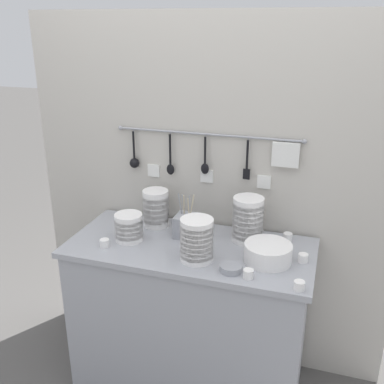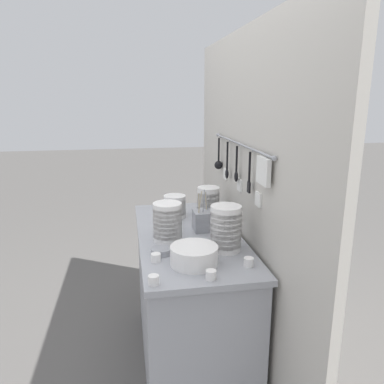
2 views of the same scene
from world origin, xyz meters
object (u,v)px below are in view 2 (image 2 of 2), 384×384
object	(u,v)px
cup_by_caddy	(249,262)
cup_edge_far	(156,258)
steel_mixing_bowl	(161,251)
bowl_stack_short_front	(226,228)
plate_stack	(194,255)
cup_back_left	(157,211)
cutlery_caddy	(204,220)
cup_front_left	(211,275)
bowl_stack_nested_right	(175,206)
cup_beside_plates	(154,280)
bowl_stack_tall_left	(168,222)
bowl_stack_back_corner	(208,203)

from	to	relation	value
cup_by_caddy	cup_edge_far	bearing A→B (deg)	-106.33
steel_mixing_bowl	cup_edge_far	xyz separation A→B (m)	(0.09, -0.03, 0.01)
bowl_stack_short_front	plate_stack	bearing A→B (deg)	-54.00
plate_stack	cup_back_left	distance (m)	0.81
bowl_stack_short_front	steel_mixing_bowl	xyz separation A→B (m)	(-0.01, -0.33, -0.10)
cutlery_caddy	cup_by_caddy	bearing A→B (deg)	11.73
plate_stack	cup_front_left	world-z (taller)	plate_stack
bowl_stack_nested_right	cup_edge_far	size ratio (longest dim) A/B	3.07
bowl_stack_short_front	cup_beside_plates	bearing A→B (deg)	-52.32
plate_stack	cup_by_caddy	distance (m)	0.26
cup_edge_far	plate_stack	bearing A→B (deg)	71.64
bowl_stack_short_front	cup_beside_plates	world-z (taller)	bowl_stack_short_front
bowl_stack_tall_left	plate_stack	xyz separation A→B (m)	(0.32, 0.09, -0.06)
bowl_stack_short_front	plate_stack	world-z (taller)	bowl_stack_short_front
steel_mixing_bowl	cup_front_left	size ratio (longest dim) A/B	2.20
bowl_stack_nested_right	cup_back_left	bearing A→B (deg)	-128.10
bowl_stack_back_corner	bowl_stack_tall_left	bearing A→B (deg)	-42.32
cup_front_left	cup_by_caddy	distance (m)	0.22
bowl_stack_back_corner	cup_back_left	world-z (taller)	bowl_stack_back_corner
bowl_stack_back_corner	bowl_stack_tall_left	size ratio (longest dim) A/B	0.98
bowl_stack_back_corner	plate_stack	xyz separation A→B (m)	(0.65, -0.21, -0.06)
bowl_stack_back_corner	cup_front_left	bearing A→B (deg)	-11.58
bowl_stack_short_front	cup_by_caddy	size ratio (longest dim) A/B	5.03
plate_stack	cup_by_caddy	xyz separation A→B (m)	(0.07, 0.25, -0.02)
cutlery_caddy	cup_edge_far	size ratio (longest dim) A/B	5.27
bowl_stack_tall_left	bowl_stack_short_front	bearing A→B (deg)	55.67
bowl_stack_tall_left	cup_back_left	bearing A→B (deg)	-177.76
steel_mixing_bowl	bowl_stack_short_front	bearing A→B (deg)	88.70
steel_mixing_bowl	cup_edge_far	size ratio (longest dim) A/B	2.20
bowl_stack_back_corner	bowl_stack_short_front	world-z (taller)	bowl_stack_short_front
cutlery_caddy	cup_beside_plates	size ratio (longest dim) A/B	5.27
bowl_stack_short_front	steel_mixing_bowl	size ratio (longest dim) A/B	2.29
bowl_stack_back_corner	bowl_stack_nested_right	bearing A→B (deg)	-107.44
bowl_stack_tall_left	cup_beside_plates	size ratio (longest dim) A/B	4.48
bowl_stack_tall_left	cup_front_left	world-z (taller)	bowl_stack_tall_left
plate_stack	cup_back_left	size ratio (longest dim) A/B	4.80
cutlery_caddy	bowl_stack_tall_left	bearing A→B (deg)	-61.66
bowl_stack_back_corner	cutlery_caddy	size ratio (longest dim) A/B	0.83
bowl_stack_short_front	plate_stack	size ratio (longest dim) A/B	1.05
cup_edge_far	cup_back_left	bearing A→B (deg)	174.77
cup_edge_far	cup_back_left	xyz separation A→B (m)	(-0.74, 0.07, 0.00)
bowl_stack_back_corner	bowl_stack_short_front	size ratio (longest dim) A/B	0.87
bowl_stack_back_corner	cutlery_caddy	world-z (taller)	cutlery_caddy
bowl_stack_nested_right	cup_by_caddy	size ratio (longest dim) A/B	3.07
steel_mixing_bowl	cup_front_left	distance (m)	0.36
bowl_stack_nested_right	cup_beside_plates	bearing A→B (deg)	-13.06
bowl_stack_nested_right	cup_front_left	world-z (taller)	bowl_stack_nested_right
cutlery_caddy	cup_beside_plates	world-z (taller)	cutlery_caddy
bowl_stack_nested_right	bowl_stack_back_corner	bearing A→B (deg)	72.56
bowl_stack_tall_left	cup_beside_plates	world-z (taller)	bowl_stack_tall_left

